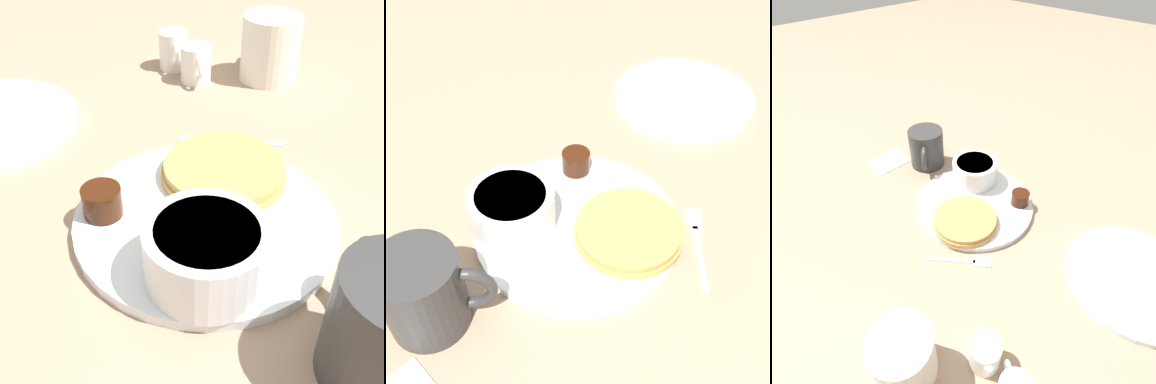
% 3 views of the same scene
% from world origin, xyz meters
% --- Properties ---
extents(ground_plane, '(4.00, 4.00, 0.00)m').
position_xyz_m(ground_plane, '(0.00, 0.00, 0.00)').
color(ground_plane, '#9E7F66').
extents(plate, '(0.26, 0.26, 0.01)m').
position_xyz_m(plate, '(0.00, 0.00, 0.01)').
color(plate, white).
rests_on(plate, ground_plane).
extents(pancake_stack, '(0.14, 0.14, 0.02)m').
position_xyz_m(pancake_stack, '(0.06, 0.03, 0.02)').
color(pancake_stack, tan).
rests_on(pancake_stack, plate).
extents(bowl, '(0.11, 0.11, 0.05)m').
position_xyz_m(bowl, '(-0.06, -0.06, 0.04)').
color(bowl, white).
rests_on(bowl, plate).
extents(syrup_cup, '(0.04, 0.04, 0.03)m').
position_xyz_m(syrup_cup, '(-0.07, 0.07, 0.03)').
color(syrup_cup, '#38190A').
rests_on(syrup_cup, plate).
extents(butter_ramekin, '(0.04, 0.04, 0.04)m').
position_xyz_m(butter_ramekin, '(-0.08, -0.06, 0.03)').
color(butter_ramekin, white).
rests_on(butter_ramekin, plate).
extents(creamer_pitcher_near, '(0.05, 0.06, 0.06)m').
position_xyz_m(creamer_pitcher_near, '(0.23, 0.23, 0.03)').
color(creamer_pitcher_near, white).
rests_on(creamer_pitcher_near, ground_plane).
extents(creamer_pitcher_far, '(0.05, 0.06, 0.06)m').
position_xyz_m(creamer_pitcher_far, '(0.24, 0.29, 0.03)').
color(creamer_pitcher_far, white).
rests_on(creamer_pitcher_far, ground_plane).
extents(fork, '(0.09, 0.11, 0.00)m').
position_xyz_m(fork, '(0.12, 0.09, 0.00)').
color(fork, silver).
rests_on(fork, ground_plane).
extents(second_mug, '(0.11, 0.10, 0.10)m').
position_xyz_m(second_mug, '(0.32, 0.16, 0.05)').
color(second_mug, silver).
rests_on(second_mug, ground_plane).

